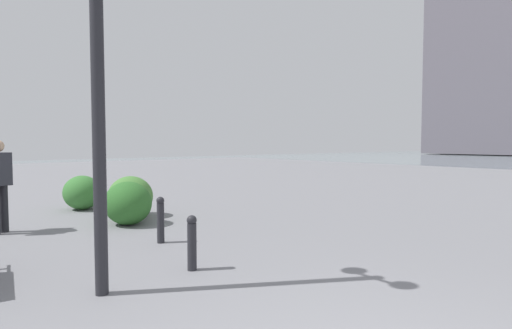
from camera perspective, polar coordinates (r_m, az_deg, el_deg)
The scene contains 7 objects.
building_annex at distance 74.59m, azimuth 30.24°, elevation 14.47°, with size 14.37×14.62×35.93m.
lamppost at distance 4.84m, azimuth -21.52°, elevation 18.12°, with size 0.98×0.28×4.47m.
bollard_near at distance 5.41m, azimuth -9.00°, elevation -10.64°, with size 0.13×0.13×0.72m.
bollard_mid at distance 6.94m, azimuth -13.28°, elevation -7.44°, with size 0.13×0.13×0.77m.
shrub_low at distance 8.62m, azimuth -17.57°, elevation -5.21°, with size 1.03×0.93×0.88m.
shrub_round at distance 9.55m, azimuth -17.23°, elevation -4.30°, with size 1.07×0.96×0.91m.
shrub_wide at distance 10.97m, azimuth -23.25°, elevation -3.64°, with size 1.00×0.90×0.85m.
Camera 1 is at (-1.11, 2.05, 1.66)m, focal length 28.44 mm.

